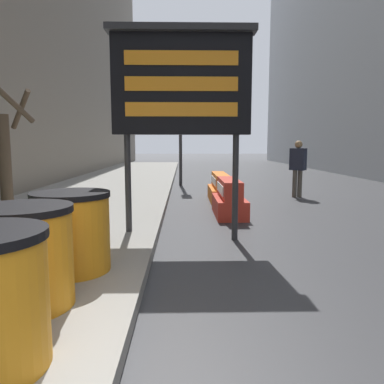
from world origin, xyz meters
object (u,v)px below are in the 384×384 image
(barrel_drum_middle, at_px, (24,256))
(message_board, at_px, (182,84))
(traffic_cone_near, at_px, (216,180))
(jersey_barrier_orange_near, at_px, (220,189))
(barrel_drum_back, at_px, (72,231))
(jersey_barrier_red_striped, at_px, (229,200))
(pedestrian_worker, at_px, (298,164))
(traffic_light_near_curb, at_px, (180,100))

(barrel_drum_middle, xyz_separation_m, message_board, (1.37, 2.84, 1.90))
(barrel_drum_middle, distance_m, traffic_cone_near, 9.94)
(message_board, height_order, jersey_barrier_orange_near, message_board)
(barrel_drum_back, xyz_separation_m, message_board, (1.23, 1.91, 1.90))
(barrel_drum_middle, relative_size, traffic_cone_near, 1.31)
(barrel_drum_back, bearing_deg, jersey_barrier_red_striped, 60.76)
(barrel_drum_back, distance_m, traffic_cone_near, 9.00)
(traffic_cone_near, height_order, pedestrian_worker, pedestrian_worker)
(barrel_drum_middle, relative_size, message_board, 0.27)
(jersey_barrier_orange_near, distance_m, traffic_cone_near, 2.58)
(barrel_drum_middle, bearing_deg, traffic_cone_near, 75.45)
(barrel_drum_back, distance_m, pedestrian_worker, 8.27)
(barrel_drum_middle, relative_size, barrel_drum_back, 1.00)
(jersey_barrier_red_striped, height_order, traffic_light_near_curb, traffic_light_near_curb)
(barrel_drum_middle, xyz_separation_m, jersey_barrier_red_striped, (2.41, 4.98, -0.25))
(traffic_cone_near, distance_m, pedestrian_worker, 3.00)
(traffic_light_near_curb, bearing_deg, message_board, -89.40)
(traffic_light_near_curb, xyz_separation_m, pedestrian_worker, (3.49, -3.20, -2.21))
(jersey_barrier_red_striped, bearing_deg, jersey_barrier_orange_near, 90.00)
(barrel_drum_back, xyz_separation_m, jersey_barrier_orange_near, (2.27, 6.11, -0.26))
(barrel_drum_back, height_order, traffic_cone_near, barrel_drum_back)
(message_board, bearing_deg, jersey_barrier_red_striped, 64.11)
(jersey_barrier_red_striped, bearing_deg, pedestrian_worker, 49.76)
(traffic_light_near_curb, bearing_deg, barrel_drum_middle, -96.66)
(barrel_drum_back, bearing_deg, jersey_barrier_orange_near, 69.65)
(barrel_drum_middle, bearing_deg, jersey_barrier_orange_near, 71.14)
(jersey_barrier_red_striped, relative_size, traffic_cone_near, 2.35)
(pedestrian_worker, bearing_deg, jersey_barrier_red_striped, 88.39)
(barrel_drum_back, relative_size, pedestrian_worker, 0.54)
(jersey_barrier_red_striped, distance_m, pedestrian_worker, 3.72)
(barrel_drum_middle, bearing_deg, barrel_drum_back, 81.45)
(barrel_drum_middle, xyz_separation_m, traffic_light_near_curb, (1.28, 10.98, 2.60))
(message_board, distance_m, pedestrian_worker, 6.18)
(jersey_barrier_orange_near, bearing_deg, jersey_barrier_red_striped, -90.00)
(traffic_cone_near, bearing_deg, barrel_drum_back, -105.18)
(jersey_barrier_orange_near, xyz_separation_m, traffic_light_near_curb, (-1.12, 3.93, 2.86))
(barrel_drum_back, distance_m, traffic_light_near_curb, 10.44)
(barrel_drum_middle, height_order, jersey_barrier_orange_near, barrel_drum_middle)
(traffic_light_near_curb, bearing_deg, jersey_barrier_orange_near, -74.06)
(jersey_barrier_red_striped, bearing_deg, barrel_drum_middle, -115.77)
(barrel_drum_middle, xyz_separation_m, barrel_drum_back, (0.14, 0.94, 0.00))
(barrel_drum_back, height_order, jersey_barrier_orange_near, barrel_drum_back)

